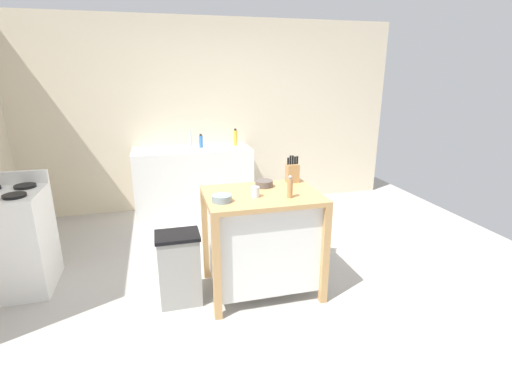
% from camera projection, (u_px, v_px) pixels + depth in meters
% --- Properties ---
extents(ground_plane, '(6.30, 6.30, 0.00)m').
position_uv_depth(ground_plane, '(257.00, 285.00, 3.50)').
color(ground_plane, '#ADA8A0').
rests_on(ground_plane, ground).
extents(wall_back, '(5.30, 0.10, 2.60)m').
position_uv_depth(wall_back, '(213.00, 116.00, 5.33)').
color(wall_back, beige).
rests_on(wall_back, ground).
extents(kitchen_island, '(0.97, 0.72, 0.91)m').
position_uv_depth(kitchen_island, '(262.00, 237.00, 3.29)').
color(kitchen_island, tan).
rests_on(kitchen_island, ground).
extents(knife_block, '(0.11, 0.09, 0.25)m').
position_uv_depth(knife_block, '(292.00, 172.00, 3.46)').
color(knife_block, '#AD7F4C').
rests_on(knife_block, kitchen_island).
extents(bowl_stoneware_deep, '(0.16, 0.16, 0.06)m').
position_uv_depth(bowl_stoneware_deep, '(264.00, 183.00, 3.34)').
color(bowl_stoneware_deep, '#564C47').
rests_on(bowl_stoneware_deep, kitchen_island).
extents(bowl_ceramic_small, '(0.16, 0.16, 0.05)m').
position_uv_depth(bowl_ceramic_small, '(222.00, 198.00, 2.95)').
color(bowl_ceramic_small, gray).
rests_on(bowl_ceramic_small, kitchen_island).
extents(drinking_cup, '(0.07, 0.07, 0.09)m').
position_uv_depth(drinking_cup, '(255.00, 192.00, 3.06)').
color(drinking_cup, silver).
rests_on(drinking_cup, kitchen_island).
extents(pepper_grinder, '(0.04, 0.04, 0.19)m').
position_uv_depth(pepper_grinder, '(290.00, 187.00, 3.03)').
color(pepper_grinder, '#AD7F4C').
rests_on(pepper_grinder, kitchen_island).
extents(trash_bin, '(0.36, 0.28, 0.63)m').
position_uv_depth(trash_bin, '(179.00, 268.00, 3.15)').
color(trash_bin, gray).
rests_on(trash_bin, ground).
extents(sink_counter, '(1.57, 0.60, 0.91)m').
position_uv_depth(sink_counter, '(194.00, 181.00, 5.18)').
color(sink_counter, silver).
rests_on(sink_counter, ground).
extents(sink_faucet, '(0.02, 0.02, 0.22)m').
position_uv_depth(sink_faucet, '(191.00, 139.00, 5.14)').
color(sink_faucet, '#B7BCC1').
rests_on(sink_faucet, sink_counter).
extents(bottle_dish_soap, '(0.05, 0.05, 0.18)m').
position_uv_depth(bottle_dish_soap, '(201.00, 141.00, 5.12)').
color(bottle_dish_soap, blue).
rests_on(bottle_dish_soap, sink_counter).
extents(bottle_spray_cleaner, '(0.05, 0.05, 0.23)m').
position_uv_depth(bottle_spray_cleaner, '(235.00, 138.00, 5.25)').
color(bottle_spray_cleaner, yellow).
rests_on(bottle_spray_cleaner, sink_counter).
extents(stove, '(0.60, 0.60, 1.03)m').
position_uv_depth(stove, '(12.00, 241.00, 3.31)').
color(stove, white).
rests_on(stove, ground).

